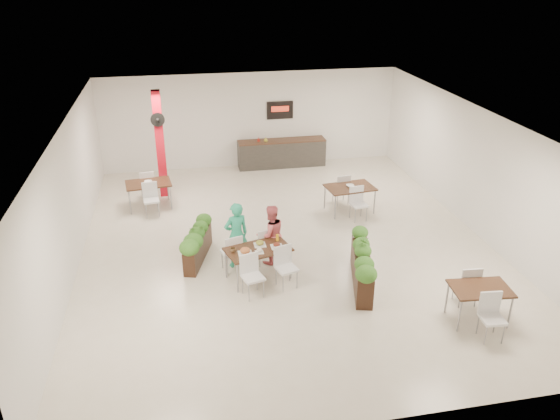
% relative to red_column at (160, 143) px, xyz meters
% --- Properties ---
extents(ground, '(12.00, 12.00, 0.00)m').
position_rel_red_column_xyz_m(ground, '(3.00, -3.79, -1.64)').
color(ground, beige).
rests_on(ground, ground).
extents(room_shell, '(10.10, 12.10, 3.22)m').
position_rel_red_column_xyz_m(room_shell, '(3.00, -3.79, 0.36)').
color(room_shell, white).
rests_on(room_shell, ground).
extents(red_column, '(0.40, 0.41, 3.20)m').
position_rel_red_column_xyz_m(red_column, '(0.00, 0.00, 0.00)').
color(red_column, red).
rests_on(red_column, ground).
extents(service_counter, '(3.00, 0.64, 2.20)m').
position_rel_red_column_xyz_m(service_counter, '(4.00, 1.86, -1.15)').
color(service_counter, '#2D2B28').
rests_on(service_counter, ground).
extents(main_table, '(1.61, 1.89, 0.92)m').
position_rel_red_column_xyz_m(main_table, '(2.06, -5.27, -1.01)').
color(main_table, black).
rests_on(main_table, ground).
extents(diner_man, '(0.66, 0.52, 1.59)m').
position_rel_red_column_xyz_m(diner_man, '(1.67, -4.61, -0.85)').
color(diner_man, '#26A77E').
rests_on(diner_man, ground).
extents(diner_woman, '(0.83, 0.72, 1.45)m').
position_rel_red_column_xyz_m(diner_woman, '(2.47, -4.61, -0.92)').
color(diner_woman, '#EC6971').
rests_on(diner_woman, ground).
extents(planter_left, '(0.81, 1.76, 0.95)m').
position_rel_red_column_xyz_m(planter_left, '(0.79, -4.14, -1.15)').
color(planter_left, black).
rests_on(planter_left, ground).
extents(planter_right, '(0.85, 2.10, 1.13)m').
position_rel_red_column_xyz_m(planter_right, '(4.25, -5.93, -1.13)').
color(planter_right, black).
rests_on(planter_right, ground).
extents(side_table_a, '(1.35, 1.66, 0.92)m').
position_rel_red_column_xyz_m(side_table_a, '(-0.41, -0.80, -1.01)').
color(side_table_a, black).
rests_on(side_table_a, ground).
extents(side_table_b, '(1.41, 1.66, 0.92)m').
position_rel_red_column_xyz_m(side_table_b, '(5.16, -2.19, -1.00)').
color(side_table_b, black).
rests_on(side_table_b, ground).
extents(side_table_c, '(1.19, 1.65, 0.92)m').
position_rel_red_column_xyz_m(side_table_c, '(6.06, -7.65, -1.02)').
color(side_table_c, black).
rests_on(side_table_c, ground).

